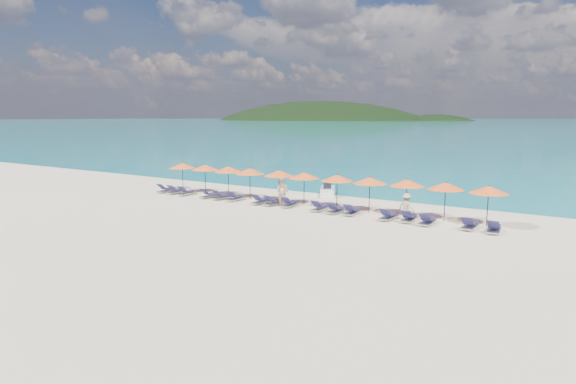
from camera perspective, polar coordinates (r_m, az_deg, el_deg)
The scene contains 35 objects.
ground at distance 27.82m, azimuth -3.36°, elevation -3.26°, with size 1400.00×1400.00×0.00m, color beige.
headland_main at distance 646.21m, azimuth 3.46°, elevation 5.11°, with size 374.00×242.00×126.50m.
headland_small at distance 606.54m, azimuth 16.90°, elevation 4.77°, with size 162.00×126.00×85.50m.
jetski at distance 35.94m, azimuth 4.71°, elevation 0.15°, with size 2.02×2.77×0.93m.
beachgoer_a at distance 31.65m, azimuth -0.70°, elevation -0.34°, with size 0.56×0.36×1.52m, color tan.
beachgoer_b at distance 31.66m, azimuth -0.67°, elevation -0.01°, with size 0.91×0.53×1.88m, color tan.
beachgoer_c at distance 28.29m, azimuth 13.86°, elevation -1.71°, with size 1.00×0.46×1.54m, color tan.
umbrella_0 at distance 38.93m, azimuth -12.42°, elevation 3.07°, with size 2.10×2.10×2.28m.
umbrella_1 at distance 37.22m, azimuth -9.82°, elevation 2.89°, with size 2.10×2.10×2.28m.
umbrella_2 at distance 35.71m, azimuth -7.10°, elevation 2.70°, with size 2.10×2.10×2.28m.
umbrella_3 at distance 34.32m, azimuth -4.54°, elevation 2.48°, with size 2.10×2.10×2.28m.
umbrella_4 at distance 32.93m, azimuth -1.09°, elevation 2.23°, with size 2.10×2.10×2.28m.
umbrella_5 at distance 31.76m, azimuth 1.93°, elevation 1.98°, with size 2.10×2.10×2.28m.
umbrella_6 at distance 30.63m, azimuth 5.85°, elevation 1.68°, with size 2.10×2.10×2.28m.
umbrella_7 at distance 29.67m, azimuth 9.67°, elevation 1.36°, with size 2.10×2.10×2.28m.
umbrella_8 at distance 29.06m, azimuth 13.93°, elevation 1.06°, with size 2.10×2.10×2.28m.
umbrella_9 at distance 28.38m, azimuth 18.19°, elevation 0.69°, with size 2.10×2.10×2.28m.
umbrella_10 at distance 27.73m, azimuth 22.69°, elevation 0.25°, with size 2.10×2.10×2.28m.
lounger_0 at distance 38.60m, azimuth -14.22°, elevation 0.29°, with size 0.69×1.72×0.66m.
lounger_1 at distance 37.80m, azimuth -13.10°, elevation 0.15°, with size 0.77×1.75×0.66m.
lounger_2 at distance 36.90m, azimuth -11.83°, elevation -0.01°, with size 0.67×1.72×0.66m.
lounger_3 at distance 35.38m, azimuth -9.23°, elevation -0.32°, with size 0.79×1.75×0.66m.
lounger_4 at distance 34.65m, azimuth -7.81°, elevation -0.49°, with size 0.76×1.75×0.66m.
lounger_5 at distance 33.93m, azimuth -6.22°, elevation -0.66°, with size 0.73×1.74×0.66m.
lounger_6 at distance 32.58m, azimuth -3.23°, elevation -1.02°, with size 0.62×1.70×0.66m.
lounger_7 at distance 32.04m, azimuth -1.66°, elevation -1.18°, with size 0.79×1.75×0.66m.
lounger_8 at distance 31.49m, azimuth 0.24°, elevation -1.36°, with size 0.74×1.74×0.66m.
lounger_9 at distance 30.22m, azimuth 3.84°, elevation -1.82°, with size 0.62×1.70×0.66m.
lounger_10 at distance 29.61m, azimuth 5.72°, elevation -2.07°, with size 0.67×1.72×0.66m.
lounger_11 at distance 29.24m, azimuth 7.59°, elevation -2.25°, with size 0.72×1.73×0.66m.
lounger_12 at distance 28.21m, azimuth 11.82°, elevation -2.77°, with size 0.70×1.73×0.66m.
lounger_13 at distance 27.97m, azimuth 14.13°, elevation -2.96°, with size 0.75×1.74×0.66m.
lounger_14 at distance 27.44m, azimuth 16.20°, elevation -3.27°, with size 0.62×1.70×0.66m.
lounger_15 at distance 27.12m, azimuth 20.74°, elevation -3.65°, with size 0.67×1.72×0.66m.
lounger_16 at distance 26.78m, azimuth 23.21°, elevation -3.95°, with size 0.77×1.75×0.66m.
Camera 1 is at (16.07, -21.92, 5.91)m, focal length 30.00 mm.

